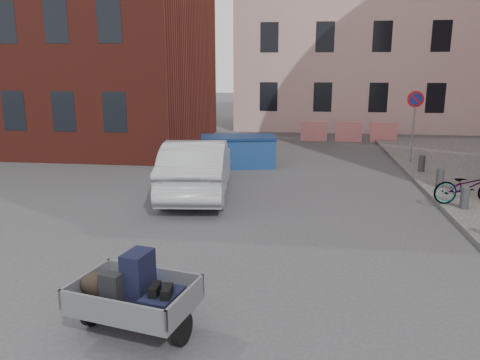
# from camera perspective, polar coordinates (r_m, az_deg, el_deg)

# --- Properties ---
(ground) EXTENTS (120.00, 120.00, 0.00)m
(ground) POSITION_cam_1_polar(r_m,az_deg,el_deg) (9.52, -4.22, -8.77)
(ground) COLOR #38383A
(ground) RESTS_ON ground
(building_pink) EXTENTS (16.00, 8.00, 14.00)m
(building_pink) POSITION_cam_1_polar(r_m,az_deg,el_deg) (31.09, 15.97, 19.35)
(building_pink) COLOR beige
(building_pink) RESTS_ON ground
(no_parking_sign) EXTENTS (0.60, 0.09, 2.65)m
(no_parking_sign) POSITION_cam_1_polar(r_m,az_deg,el_deg) (18.65, 20.50, 7.82)
(no_parking_sign) COLOR gray
(no_parking_sign) RESTS_ON sidewalk
(bollards) EXTENTS (0.22, 9.02, 0.55)m
(bollards) POSITION_cam_1_polar(r_m,az_deg,el_deg) (13.13, 25.72, -1.98)
(bollards) COLOR #3A3A3D
(bollards) RESTS_ON sidewalk
(barriers) EXTENTS (4.70, 0.18, 1.00)m
(barriers) POSITION_cam_1_polar(r_m,az_deg,el_deg) (23.94, 13.08, 5.76)
(barriers) COLOR red
(barriers) RESTS_ON ground
(trailer) EXTENTS (1.80, 1.94, 1.20)m
(trailer) POSITION_cam_1_polar(r_m,az_deg,el_deg) (6.72, -12.87, -13.34)
(trailer) COLOR black
(trailer) RESTS_ON ground
(dumpster) EXTENTS (2.97, 1.95, 1.15)m
(dumpster) POSITION_cam_1_polar(r_m,az_deg,el_deg) (17.39, -0.24, 3.53)
(dumpster) COLOR navy
(dumpster) RESTS_ON ground
(silver_car) EXTENTS (2.24, 5.06, 1.61)m
(silver_car) POSITION_cam_1_polar(r_m,az_deg,el_deg) (13.53, -5.23, 1.56)
(silver_car) COLOR #A3A6AA
(silver_car) RESTS_ON ground
(bicycle) EXTENTS (1.84, 0.88, 0.93)m
(bicycle) POSITION_cam_1_polar(r_m,az_deg,el_deg) (13.58, 26.00, -0.70)
(bicycle) COLOR black
(bicycle) RESTS_ON sidewalk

